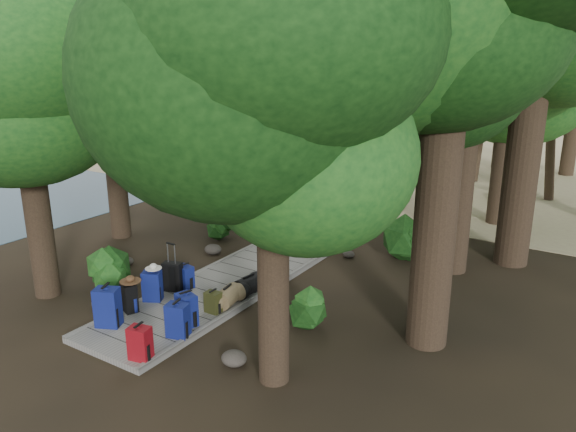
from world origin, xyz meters
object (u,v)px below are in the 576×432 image
Objects in this scene: backpack_left_b at (129,296)px; backpack_right_a at (140,342)px; backpack_right_b at (178,319)px; duffel_right_khaki at (228,296)px; duffel_right_black at (249,285)px; lone_suitcase_on_sand at (400,187)px; backpack_right_c at (187,308)px; sun_lounger at (507,194)px; backpack_right_d at (213,301)px; backpack_left_a at (107,305)px; suitcase_on_boardwalk at (173,277)px; kayak at (348,169)px; backpack_left_d at (185,276)px; backpack_left_c at (152,284)px.

backpack_right_a reaches higher than backpack_left_b.
duffel_right_khaki is (-0.03, 1.50, -0.16)m from backpack_right_b.
lone_suitcase_on_sand is at bearing 100.45° from duffel_right_black.
sun_lounger is at bearing 93.55° from backpack_right_c.
backpack_right_a is 1.10× the size of duffel_right_khaki.
backpack_right_d is 0.73× the size of lone_suitcase_on_sand.
lone_suitcase_on_sand is (0.90, 12.49, -0.19)m from backpack_left_a.
backpack_right_b reaches higher than sun_lounger.
sun_lounger is at bearing 50.30° from suitcase_on_boardwalk.
backpack_left_b is 2.49m from duffel_right_black.
suitcase_on_boardwalk is 13.36m from kayak.
sun_lounger reaches higher than duffel_right_black.
backpack_right_d is at bearing -14.29° from backpack_left_d.
backpack_right_a reaches higher than sun_lounger.
suitcase_on_boardwalk is 0.98× the size of lone_suitcase_on_sand.
lone_suitcase_on_sand reaches higher than kayak.
backpack_left_c is at bearing -180.00° from backpack_right_c.
backpack_left_b is 1.05× the size of duffel_right_black.
suitcase_on_boardwalk is at bearing 110.52° from backpack_left_b.
backpack_left_a is 1.29× the size of backpack_left_b.
kayak is (-3.78, 13.49, -0.18)m from backpack_right_d.
backpack_right_d is 0.15× the size of kayak.
backpack_right_a is 0.95× the size of backpack_right_c.
backpack_left_d reaches higher than duffel_right_black.
duffel_right_khaki is at bearing -91.75° from kayak.
backpack_right_a is 1.05× the size of duffel_right_black.
lone_suitcase_on_sand is (1.04, 11.84, -0.10)m from backpack_left_b.
backpack_left_c reaches higher than kayak.
backpack_right_b is at bearing 77.85° from backpack_right_a.
backpack_left_b is 11.89m from lone_suitcase_on_sand.
backpack_left_a reaches higher than backpack_right_a.
backpack_right_c is 0.69m from backpack_right_d.
backpack_left_c reaches higher than backpack_left_d.
backpack_right_c is 1.09m from duffel_right_khaki.
backpack_right_c is at bearing -56.07° from suitcase_on_boardwalk.
backpack_left_a is 0.41× the size of sun_lounger.
kayak is at bearing 90.60° from backpack_right_b.
backpack_right_c is at bearing -35.97° from backpack_left_d.
backpack_right_b reaches higher than backpack_right_c.
backpack_right_b is at bearing -57.10° from backpack_left_c.
backpack_left_a is 1.29× the size of lone_suitcase_on_sand.
backpack_left_a is at bearing -131.57° from backpack_right_d.
backpack_left_c is 11.28m from lone_suitcase_on_sand.
backpack_left_d is 1.44m from backpack_right_d.
backpack_left_b is 0.93× the size of backpack_left_c.
backpack_left_d is 0.78× the size of backpack_right_b.
lone_suitcase_on_sand is at bearing 109.12° from backpack_right_c.
backpack_right_d reaches higher than duffel_right_khaki.
backpack_right_d is at bearing -125.25° from sun_lounger.
backpack_right_b is 12.10m from lone_suitcase_on_sand.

